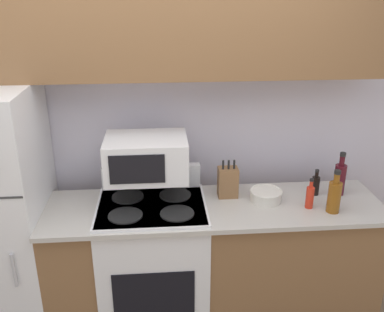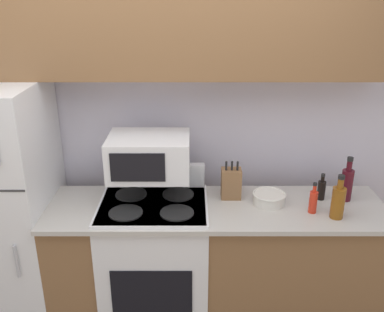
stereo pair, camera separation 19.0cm
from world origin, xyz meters
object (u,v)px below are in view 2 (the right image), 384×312
(refrigerator, at_px, (0,208))
(stove, at_px, (154,260))
(knife_block, at_px, (230,183))
(bottle_whiskey, at_px, (337,201))
(bottle_wine_red, at_px, (345,183))
(bottle_soy_sauce, at_px, (320,189))
(microwave, at_px, (148,156))
(bowl, at_px, (268,198))
(bottle_hot_sauce, at_px, (312,201))

(refrigerator, distance_m, stove, 1.08)
(knife_block, xyz_separation_m, bottle_whiskey, (0.62, -0.26, 0.01))
(bottle_whiskey, distance_m, bottle_wine_red, 0.26)
(bottle_soy_sauce, bearing_deg, refrigerator, -179.60)
(stove, relative_size, microwave, 2.08)
(stove, distance_m, bowl, 0.87)
(bottle_hot_sauce, bearing_deg, microwave, 170.68)
(bottle_whiskey, distance_m, bottle_soy_sauce, 0.24)
(knife_block, height_order, bottle_wine_red, bottle_wine_red)
(bottle_wine_red, bearing_deg, bowl, -174.26)
(microwave, bearing_deg, bowl, -3.73)
(knife_block, bearing_deg, bottle_soy_sauce, -2.46)
(microwave, bearing_deg, stove, -74.98)
(stove, relative_size, bottle_soy_sauce, 5.89)
(bottle_hot_sauce, relative_size, bottle_wine_red, 0.67)
(microwave, height_order, bottle_wine_red, microwave)
(microwave, xyz_separation_m, bottle_wine_red, (1.27, 0.00, -0.19))
(stove, distance_m, knife_block, 0.73)
(bowl, height_order, bottle_wine_red, bottle_wine_red)
(bottle_wine_red, bearing_deg, knife_block, 177.36)
(refrigerator, bearing_deg, microwave, 0.26)
(bottle_hot_sauce, xyz_separation_m, bottle_wine_red, (0.26, 0.17, 0.04))
(stove, distance_m, bottle_wine_red, 1.36)
(bottle_soy_sauce, bearing_deg, microwave, -179.48)
(microwave, height_order, bowl, microwave)
(bottle_whiskey, bearing_deg, bottle_wine_red, 60.84)
(stove, distance_m, bottle_whiskey, 1.25)
(refrigerator, relative_size, bottle_hot_sauce, 8.27)
(microwave, xyz_separation_m, knife_block, (0.53, 0.04, -0.21))
(refrigerator, xyz_separation_m, bottle_hot_sauce, (2.01, -0.16, 0.13))
(refrigerator, bearing_deg, stove, -4.49)
(knife_block, relative_size, bottle_soy_sauce, 1.45)
(bottle_whiskey, xyz_separation_m, bottle_soy_sauce, (-0.03, 0.24, -0.04))
(bottle_whiskey, bearing_deg, microwave, 168.67)
(bottle_hot_sauce, bearing_deg, bottle_wine_red, 33.07)
(bottle_wine_red, height_order, bottle_soy_sauce, bottle_wine_red)
(bottle_wine_red, bearing_deg, refrigerator, -179.86)
(bottle_wine_red, bearing_deg, bottle_whiskey, -119.16)
(stove, xyz_separation_m, bottle_whiskey, (1.12, -0.15, 0.53))
(bowl, bearing_deg, bottle_soy_sauce, 9.73)
(bottle_soy_sauce, bearing_deg, bottle_hot_sauce, -119.74)
(stove, height_order, microwave, microwave)
(refrigerator, distance_m, bottle_whiskey, 2.16)
(bowl, bearing_deg, refrigerator, 178.52)
(knife_block, xyz_separation_m, bottle_hot_sauce, (0.49, -0.20, -0.02))
(knife_block, height_order, bowl, knife_block)
(refrigerator, distance_m, knife_block, 1.53)
(microwave, height_order, bottle_hot_sauce, microwave)
(bowl, xyz_separation_m, bottle_soy_sauce, (0.35, 0.06, 0.03))
(bowl, height_order, bottle_soy_sauce, bottle_soy_sauce)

